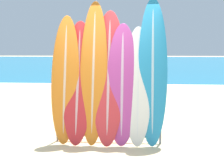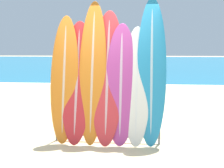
% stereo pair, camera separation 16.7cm
% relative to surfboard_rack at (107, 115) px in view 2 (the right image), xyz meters
% --- Properties ---
extents(ground_plane, '(160.00, 160.00, 0.00)m').
position_rel_surfboard_rack_xyz_m(ground_plane, '(-0.20, -0.20, -0.51)').
color(ground_plane, '#CCB789').
extents(ocean_water, '(120.00, 60.00, 0.01)m').
position_rel_surfboard_rack_xyz_m(ocean_water, '(-0.20, 38.64, -0.51)').
color(ocean_water, teal).
rests_on(ocean_water, ground_plane).
extents(surfboard_rack, '(1.93, 0.04, 0.96)m').
position_rel_surfboard_rack_xyz_m(surfboard_rack, '(0.00, 0.00, 0.00)').
color(surfboard_rack, slate).
rests_on(surfboard_rack, ground_plane).
extents(surfboard_slot_0, '(0.51, 0.53, 2.32)m').
position_rel_surfboard_rack_xyz_m(surfboard_slot_0, '(-0.78, 0.01, 0.65)').
color(surfboard_slot_0, orange).
rests_on(surfboard_slot_0, ground_plane).
extents(surfboard_slot_1, '(0.57, 0.67, 2.23)m').
position_rel_surfboard_rack_xyz_m(surfboard_slot_1, '(-0.55, 0.02, 0.60)').
color(surfboard_slot_1, red).
rests_on(surfboard_slot_1, ground_plane).
extents(surfboard_slot_2, '(0.50, 0.69, 2.59)m').
position_rel_surfboard_rack_xyz_m(surfboard_slot_2, '(-0.27, 0.05, 0.78)').
color(surfboard_slot_2, orange).
rests_on(surfboard_slot_2, ground_plane).
extents(surfboard_slot_3, '(0.58, 0.76, 2.43)m').
position_rel_surfboard_rack_xyz_m(surfboard_slot_3, '(0.01, 0.05, 0.70)').
color(surfboard_slot_3, red).
rests_on(surfboard_slot_3, ground_plane).
extents(surfboard_slot_4, '(0.56, 0.57, 2.17)m').
position_rel_surfboard_rack_xyz_m(surfboard_slot_4, '(0.26, -0.00, 0.57)').
color(surfboard_slot_4, '#B23D8E').
rests_on(surfboard_slot_4, ground_plane).
extents(surfboard_slot_5, '(0.49, 0.56, 2.11)m').
position_rel_surfboard_rack_xyz_m(surfboard_slot_5, '(0.53, -0.00, 0.54)').
color(surfboard_slot_5, silver).
rests_on(surfboard_slot_5, ground_plane).
extents(surfboard_slot_6, '(0.52, 0.56, 2.62)m').
position_rel_surfboard_rack_xyz_m(surfboard_slot_6, '(0.79, 0.04, 0.80)').
color(surfboard_slot_6, teal).
rests_on(surfboard_slot_6, ground_plane).
extents(person_near_water, '(0.26, 0.21, 1.54)m').
position_rel_surfboard_rack_xyz_m(person_near_water, '(-0.64, 5.32, 0.33)').
color(person_near_water, '#846047').
rests_on(person_near_water, ground_plane).
extents(person_mid_beach, '(0.21, 0.26, 1.53)m').
position_rel_surfboard_rack_xyz_m(person_mid_beach, '(-2.32, 8.34, 0.32)').
color(person_mid_beach, tan).
rests_on(person_mid_beach, ground_plane).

